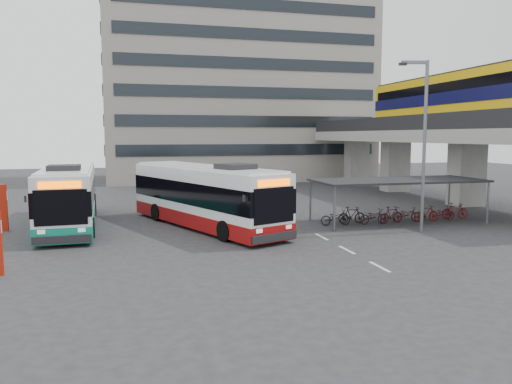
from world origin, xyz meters
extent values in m
plane|color=#28282B|center=(0.00, 0.00, 0.00)|extent=(120.00, 120.00, 0.00)
cube|color=gray|center=(17.00, 8.00, 2.30)|extent=(2.20, 1.60, 4.60)
cube|color=gray|center=(17.00, 18.00, 2.30)|extent=(2.20, 1.60, 4.60)
cube|color=gray|center=(17.00, 26.00, 2.30)|extent=(2.20, 1.60, 4.60)
cube|color=gray|center=(17.00, 12.00, 5.05)|extent=(8.00, 32.00, 0.90)
cube|color=black|center=(13.25, 12.00, 6.05)|extent=(0.35, 32.00, 1.10)
cube|color=black|center=(20.75, 12.00, 6.05)|extent=(0.35, 32.00, 1.10)
cube|color=#E1AF0D|center=(17.00, 9.30, 7.60)|extent=(2.90, 20.00, 3.90)
cube|color=#090B35|center=(17.00, 9.30, 7.80)|extent=(2.98, 20.02, 0.90)
cube|color=black|center=(17.00, 9.30, 8.60)|extent=(2.96, 19.20, 0.70)
cube|color=black|center=(17.00, 9.30, 9.55)|extent=(2.70, 19.60, 0.25)
cylinder|color=#595B60|center=(3.70, 4.80, 1.20)|extent=(0.12, 0.12, 2.40)
cylinder|color=#595B60|center=(13.30, 4.80, 1.20)|extent=(0.12, 0.12, 2.40)
cylinder|color=#595B60|center=(3.70, 1.20, 1.20)|extent=(0.12, 0.12, 2.40)
cylinder|color=#595B60|center=(13.30, 1.20, 1.20)|extent=(0.12, 0.12, 2.40)
cube|color=black|center=(8.50, 3.00, 2.48)|extent=(10.00, 4.00, 0.12)
imported|color=black|center=(4.50, 3.00, 0.45)|extent=(1.71, 0.60, 0.90)
imported|color=black|center=(5.64, 3.00, 0.50)|extent=(1.66, 0.47, 1.00)
imported|color=black|center=(6.79, 3.00, 0.45)|extent=(1.71, 0.60, 0.90)
imported|color=black|center=(7.93, 3.00, 0.50)|extent=(1.66, 0.47, 1.00)
imported|color=#350C0F|center=(9.07, 3.00, 0.45)|extent=(1.71, 0.60, 0.90)
imported|color=#3F0C0F|center=(10.21, 3.00, 0.50)|extent=(1.66, 0.47, 1.00)
imported|color=#490C0F|center=(11.36, 3.00, 0.45)|extent=(1.71, 0.60, 0.90)
imported|color=#540C0F|center=(12.50, 3.00, 0.50)|extent=(1.66, 0.47, 1.00)
cube|color=gray|center=(6.00, 36.00, 12.50)|extent=(30.00, 15.00, 25.00)
cube|color=beige|center=(2.50, -6.00, 0.01)|extent=(0.15, 1.60, 0.01)
cube|color=beige|center=(2.50, -3.00, 0.01)|extent=(0.15, 1.60, 0.01)
cube|color=beige|center=(2.50, 0.00, 0.01)|extent=(0.15, 1.60, 0.01)
cube|color=white|center=(-2.82, 4.29, 1.89)|extent=(7.15, 12.50, 2.85)
cube|color=maroon|center=(-2.82, 4.29, 0.57)|extent=(7.21, 12.55, 0.78)
cube|color=black|center=(-2.82, 4.29, 2.02)|extent=(7.22, 12.54, 1.19)
cube|color=#FF5D00|center=(-0.46, -1.46, 2.95)|extent=(1.74, 0.77, 0.31)
cube|color=black|center=(-1.64, 1.42, 3.54)|extent=(2.09, 2.13, 0.29)
cylinder|color=black|center=(-2.46, 0.14, 0.52)|extent=(0.68, 1.08, 1.04)
cylinder|color=black|center=(-2.99, 7.98, 0.52)|extent=(0.68, 1.08, 1.04)
cube|color=white|center=(-10.15, 6.61, 1.86)|extent=(3.13, 12.32, 2.80)
cube|color=#0E7F64|center=(-10.15, 6.61, 0.56)|extent=(3.17, 12.37, 0.76)
cube|color=black|center=(-10.15, 6.61, 1.99)|extent=(3.19, 12.35, 1.17)
cube|color=#FF5D00|center=(-9.88, 0.51, 2.90)|extent=(1.82, 0.16, 0.31)
cube|color=black|center=(-10.02, 3.56, 3.48)|extent=(1.63, 1.70, 0.29)
cylinder|color=black|center=(-11.20, 2.65, 0.51)|extent=(0.35, 1.03, 1.02)
cylinder|color=black|center=(-9.08, 10.08, 0.51)|extent=(0.35, 1.03, 1.02)
imported|color=black|center=(0.19, 5.19, 0.86)|extent=(0.70, 0.75, 1.71)
cylinder|color=#595B60|center=(8.17, -0.04, 4.48)|extent=(0.18, 0.18, 8.95)
cube|color=#595B60|center=(7.52, 0.10, 8.84)|extent=(1.35, 0.44, 0.17)
cube|color=black|center=(6.91, 0.23, 8.75)|extent=(0.42, 0.28, 0.13)
cube|color=#A6190A|center=(-13.44, 5.68, 1.26)|extent=(0.51, 0.17, 2.52)
cube|color=white|center=(-13.44, 5.68, 1.92)|extent=(0.55, 0.06, 0.50)
camera|label=1|loc=(-6.96, -23.17, 5.10)|focal=35.00mm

